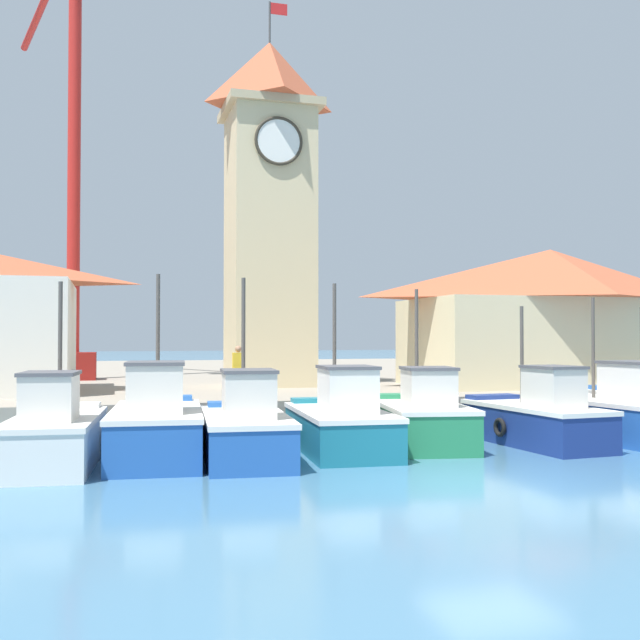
{
  "coord_description": "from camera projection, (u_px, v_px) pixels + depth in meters",
  "views": [
    {
      "loc": [
        -7.28,
        -13.42,
        2.94
      ],
      "look_at": [
        -0.66,
        10.02,
        3.5
      ],
      "focal_mm": 42.0,
      "sensor_mm": 36.0,
      "label": 1
    }
  ],
  "objects": [
    {
      "name": "fishing_boat_center",
      "position": [
        422.0,
        419.0,
        20.13
      ],
      "size": [
        2.75,
        4.63,
        4.28
      ],
      "color": "#237A4C",
      "rests_on": "ground"
    },
    {
      "name": "clock_tower",
      "position": [
        269.0,
        203.0,
        29.0
      ],
      "size": [
        3.59,
        3.59,
        14.99
      ],
      "color": "beige",
      "rests_on": "quay_wharf"
    },
    {
      "name": "dock_worker_near_tower",
      "position": [
        238.0,
        371.0,
        22.4
      ],
      "size": [
        0.34,
        0.22,
        1.62
      ],
      "color": "#33333D",
      "rests_on": "quay_wharf"
    },
    {
      "name": "ground_plane",
      "position": [
        489.0,
        485.0,
        14.82
      ],
      "size": [
        300.0,
        300.0,
        0.0
      ],
      "primitive_type": "plane",
      "color": "teal"
    },
    {
      "name": "fishing_boat_far_left",
      "position": [
        55.0,
        434.0,
        16.97
      ],
      "size": [
        2.27,
        4.96,
        4.26
      ],
      "color": "silver",
      "rests_on": "ground"
    },
    {
      "name": "fishing_boat_left_inner",
      "position": [
        245.0,
        429.0,
        17.88
      ],
      "size": [
        2.38,
        4.96,
        4.42
      ],
      "color": "#2356A8",
      "rests_on": "ground"
    },
    {
      "name": "fishing_boat_mid_left",
      "position": [
        340.0,
        423.0,
        19.19
      ],
      "size": [
        2.45,
        5.09,
        4.37
      ],
      "color": "#196B7F",
      "rests_on": "ground"
    },
    {
      "name": "fishing_boat_mid_right",
      "position": [
        537.0,
        418.0,
        20.32
      ],
      "size": [
        2.19,
        4.83,
        3.81
      ],
      "color": "navy",
      "rests_on": "ground"
    },
    {
      "name": "fishing_boat_right_inner",
      "position": [
        613.0,
        413.0,
        21.34
      ],
      "size": [
        2.87,
        5.5,
        4.11
      ],
      "color": "#2356A8",
      "rests_on": "ground"
    },
    {
      "name": "port_crane_near",
      "position": [
        72.0,
        190.0,
        33.45
      ],
      "size": [
        4.25,
        10.81,
        20.72
      ],
      "color": "maroon",
      "rests_on": "quay_wharf"
    },
    {
      "name": "warehouse_right",
      "position": [
        551.0,
        315.0,
        29.67
      ],
      "size": [
        11.43,
        5.89,
        5.36
      ],
      "color": "beige",
      "rests_on": "quay_wharf"
    },
    {
      "name": "quay_wharf",
      "position": [
        244.0,
        380.0,
        41.8
      ],
      "size": [
        120.0,
        40.0,
        1.07
      ],
      "primitive_type": "cube",
      "color": "gray",
      "rests_on": "ground"
    },
    {
      "name": "fishing_boat_left_outer",
      "position": [
        156.0,
        426.0,
        17.98
      ],
      "size": [
        2.58,
        5.39,
        4.53
      ],
      "color": "#2356A8",
      "rests_on": "ground"
    }
  ]
}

